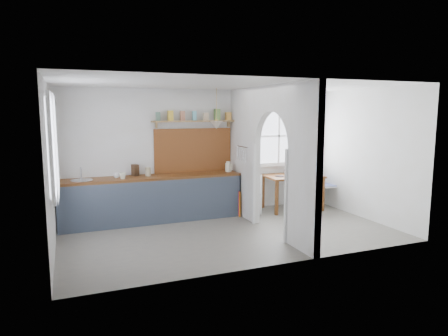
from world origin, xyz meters
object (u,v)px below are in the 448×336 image
object	(u,v)px
dining_table	(292,192)
vase	(288,170)
chair_left	(251,193)
chair_right	(325,185)
kettle	(228,167)

from	to	relation	value
dining_table	vase	size ratio (longest dim) A/B	6.61
chair_left	dining_table	bearing A→B (deg)	100.72
chair_right	vase	size ratio (longest dim) A/B	5.39
dining_table	chair_right	world-z (taller)	chair_right
chair_right	vase	distance (m)	0.95
chair_left	chair_right	bearing A→B (deg)	102.33
kettle	dining_table	bearing A→B (deg)	-7.63
dining_table	kettle	bearing A→B (deg)	175.62
chair_left	chair_right	distance (m)	1.84
chair_right	kettle	bearing A→B (deg)	100.86
dining_table	chair_right	bearing A→B (deg)	2.33
dining_table	vase	bearing A→B (deg)	87.64
dining_table	kettle	distance (m)	1.59
chair_right	chair_left	bearing A→B (deg)	103.27
dining_table	chair_left	bearing A→B (deg)	178.92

